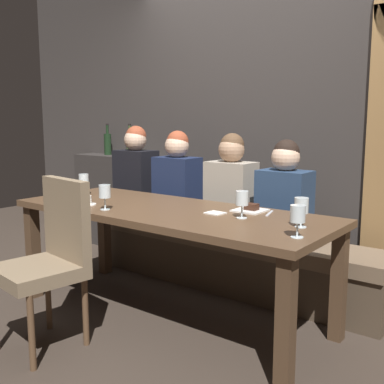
{
  "coord_description": "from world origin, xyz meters",
  "views": [
    {
      "loc": [
        1.96,
        -2.3,
        1.32
      ],
      "look_at": [
        0.08,
        0.15,
        0.84
      ],
      "focal_mm": 43.71,
      "sensor_mm": 36.0,
      "label": 1
    }
  ],
  "objects_px": {
    "wine_bottle_dark_red": "(108,143)",
    "dessert_plate": "(251,209)",
    "espresso_cup": "(87,201)",
    "wine_glass_center_front": "(242,199)",
    "wine_glass_end_left": "(298,215)",
    "banquette_bench": "(226,259)",
    "diner_bearded": "(177,180)",
    "wine_glass_center_back": "(84,180)",
    "wine_glass_near_left": "(105,193)",
    "diner_near_end": "(285,194)",
    "diner_redhead": "(136,174)",
    "fork_on_table": "(270,213)",
    "wine_bottle_pale_label": "(130,144)",
    "diner_far_end": "(231,186)",
    "wine_glass_far_left": "(301,206)",
    "dining_table": "(169,222)",
    "chair_near_side": "(50,252)"
  },
  "relations": [
    {
      "from": "fork_on_table",
      "to": "dessert_plate",
      "type": "bearing_deg",
      "value": 163.82
    },
    {
      "from": "fork_on_table",
      "to": "wine_glass_far_left",
      "type": "bearing_deg",
      "value": -52.41
    },
    {
      "from": "diner_redhead",
      "to": "wine_glass_center_front",
      "type": "height_order",
      "value": "diner_redhead"
    },
    {
      "from": "wine_glass_near_left",
      "to": "espresso_cup",
      "type": "distance_m",
      "value": 0.24
    },
    {
      "from": "chair_near_side",
      "to": "dining_table",
      "type": "bearing_deg",
      "value": 68.29
    },
    {
      "from": "wine_glass_near_left",
      "to": "diner_redhead",
      "type": "bearing_deg",
      "value": 124.8
    },
    {
      "from": "wine_bottle_pale_label",
      "to": "wine_glass_end_left",
      "type": "bearing_deg",
      "value": -27.29
    },
    {
      "from": "wine_glass_center_back",
      "to": "dessert_plate",
      "type": "distance_m",
      "value": 1.38
    },
    {
      "from": "dining_table",
      "to": "espresso_cup",
      "type": "relative_size",
      "value": 18.33
    },
    {
      "from": "wine_bottle_pale_label",
      "to": "fork_on_table",
      "type": "relative_size",
      "value": 1.92
    },
    {
      "from": "banquette_bench",
      "to": "diner_bearded",
      "type": "height_order",
      "value": "diner_bearded"
    },
    {
      "from": "wine_bottle_dark_red",
      "to": "diner_near_end",
      "type": "bearing_deg",
      "value": -9.36
    },
    {
      "from": "diner_redhead",
      "to": "wine_glass_far_left",
      "type": "distance_m",
      "value": 2.03
    },
    {
      "from": "dessert_plate",
      "to": "wine_glass_far_left",
      "type": "bearing_deg",
      "value": -26.64
    },
    {
      "from": "wine_glass_center_front",
      "to": "espresso_cup",
      "type": "height_order",
      "value": "wine_glass_center_front"
    },
    {
      "from": "wine_glass_near_left",
      "to": "wine_glass_end_left",
      "type": "distance_m",
      "value": 1.31
    },
    {
      "from": "espresso_cup",
      "to": "wine_glass_center_front",
      "type": "bearing_deg",
      "value": 14.64
    },
    {
      "from": "wine_glass_center_back",
      "to": "fork_on_table",
      "type": "distance_m",
      "value": 1.52
    },
    {
      "from": "banquette_bench",
      "to": "fork_on_table",
      "type": "relative_size",
      "value": 14.71
    },
    {
      "from": "wine_bottle_pale_label",
      "to": "banquette_bench",
      "type": "bearing_deg",
      "value": -14.12
    },
    {
      "from": "chair_near_side",
      "to": "fork_on_table",
      "type": "xyz_separation_m",
      "value": [
        0.89,
        0.98,
        0.18
      ]
    },
    {
      "from": "dining_table",
      "to": "chair_near_side",
      "type": "distance_m",
      "value": 0.78
    },
    {
      "from": "wine_bottle_dark_red",
      "to": "wine_glass_end_left",
      "type": "height_order",
      "value": "wine_bottle_dark_red"
    },
    {
      "from": "dining_table",
      "to": "wine_glass_center_front",
      "type": "height_order",
      "value": "wine_glass_center_front"
    },
    {
      "from": "dessert_plate",
      "to": "fork_on_table",
      "type": "xyz_separation_m",
      "value": [
        0.14,
        0.0,
        -0.01
      ]
    },
    {
      "from": "wine_glass_near_left",
      "to": "diner_near_end",
      "type": "bearing_deg",
      "value": 50.9
    },
    {
      "from": "wine_glass_center_front",
      "to": "wine_glass_center_back",
      "type": "distance_m",
      "value": 1.43
    },
    {
      "from": "wine_bottle_dark_red",
      "to": "dessert_plate",
      "type": "bearing_deg",
      "value": -20.06
    },
    {
      "from": "wine_glass_near_left",
      "to": "wine_glass_center_back",
      "type": "xyz_separation_m",
      "value": [
        -0.58,
        0.31,
        0.0
      ]
    },
    {
      "from": "wine_glass_center_back",
      "to": "espresso_cup",
      "type": "height_order",
      "value": "wine_glass_center_back"
    },
    {
      "from": "wine_bottle_dark_red",
      "to": "espresso_cup",
      "type": "distance_m",
      "value": 1.81
    },
    {
      "from": "dining_table",
      "to": "wine_glass_near_left",
      "type": "distance_m",
      "value": 0.46
    },
    {
      "from": "dining_table",
      "to": "wine_glass_near_left",
      "type": "relative_size",
      "value": 13.41
    },
    {
      "from": "banquette_bench",
      "to": "espresso_cup",
      "type": "relative_size",
      "value": 20.83
    },
    {
      "from": "dining_table",
      "to": "wine_glass_far_left",
      "type": "relative_size",
      "value": 13.41
    },
    {
      "from": "banquette_bench",
      "to": "wine_glass_center_front",
      "type": "distance_m",
      "value": 1.06
    },
    {
      "from": "wine_glass_far_left",
      "to": "wine_glass_center_back",
      "type": "xyz_separation_m",
      "value": [
        -1.81,
        -0.0,
        -0.0
      ]
    },
    {
      "from": "wine_glass_near_left",
      "to": "diner_bearded",
      "type": "bearing_deg",
      "value": 101.0
    },
    {
      "from": "banquette_bench",
      "to": "wine_bottle_dark_red",
      "type": "xyz_separation_m",
      "value": [
        -1.75,
        0.37,
        0.84
      ]
    },
    {
      "from": "banquette_bench",
      "to": "diner_bearded",
      "type": "distance_m",
      "value": 0.77
    },
    {
      "from": "dessert_plate",
      "to": "wine_glass_end_left",
      "type": "bearing_deg",
      "value": -40.02
    },
    {
      "from": "wine_bottle_pale_label",
      "to": "dessert_plate",
      "type": "relative_size",
      "value": 1.72
    },
    {
      "from": "espresso_cup",
      "to": "dessert_plate",
      "type": "xyz_separation_m",
      "value": [
        1.0,
        0.5,
        -0.01
      ]
    },
    {
      "from": "diner_redhead",
      "to": "diner_far_end",
      "type": "relative_size",
      "value": 1.06
    },
    {
      "from": "diner_near_end",
      "to": "wine_glass_center_front",
      "type": "bearing_deg",
      "value": -85.61
    },
    {
      "from": "banquette_bench",
      "to": "wine_glass_end_left",
      "type": "distance_m",
      "value": 1.47
    },
    {
      "from": "wine_glass_center_front",
      "to": "fork_on_table",
      "type": "bearing_deg",
      "value": 72.41
    },
    {
      "from": "diner_redhead",
      "to": "diner_far_end",
      "type": "bearing_deg",
      "value": -0.3
    },
    {
      "from": "banquette_bench",
      "to": "diner_near_end",
      "type": "xyz_separation_m",
      "value": [
        0.49,
        -0.0,
        0.57
      ]
    },
    {
      "from": "diner_far_end",
      "to": "espresso_cup",
      "type": "height_order",
      "value": "diner_far_end"
    }
  ]
}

